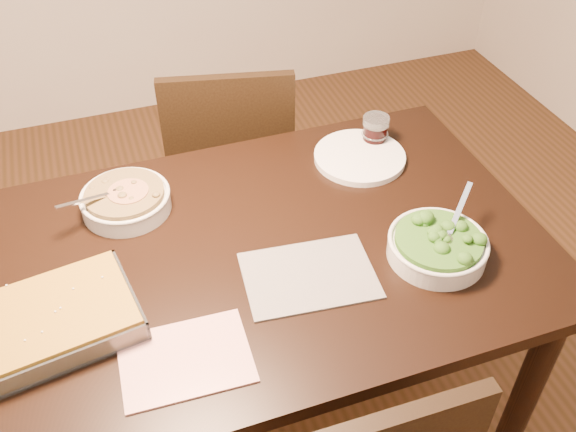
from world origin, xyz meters
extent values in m
plane|color=#3F2712|center=(0.00, 0.00, 0.00)|extent=(4.00, 4.00, 0.00)
cube|color=black|center=(0.00, 0.00, 0.73)|extent=(1.40, 0.90, 0.04)
cube|color=black|center=(0.00, 0.00, 0.66)|extent=(1.26, 0.76, 0.08)
cylinder|color=black|center=(0.62, -0.37, 0.35)|extent=(0.07, 0.07, 0.71)
cylinder|color=black|center=(-0.62, 0.37, 0.35)|extent=(0.07, 0.07, 0.71)
cylinder|color=black|center=(0.62, 0.37, 0.35)|extent=(0.07, 0.07, 0.71)
cube|color=#BB353B|center=(-0.24, -0.26, 0.75)|extent=(0.27, 0.20, 0.01)
cube|color=#222329|center=(0.08, -0.13, 0.75)|extent=(0.32, 0.24, 0.01)
cube|color=white|center=(0.45, 0.31, 0.75)|extent=(0.11, 0.11, 0.00)
cylinder|color=silver|center=(-0.28, 0.25, 0.77)|extent=(0.23, 0.23, 0.04)
torus|color=silver|center=(-0.28, 0.25, 0.80)|extent=(0.23, 0.23, 0.01)
cylinder|color=#372E0F|center=(-0.28, 0.25, 0.80)|extent=(0.20, 0.20, 0.02)
cube|color=silver|center=(-0.34, 0.22, 0.82)|extent=(0.13, 0.08, 0.05)
cylinder|color=maroon|center=(-0.27, 0.25, 0.81)|extent=(0.10, 0.10, 0.00)
cylinder|color=silver|center=(0.39, -0.16, 0.77)|extent=(0.23, 0.23, 0.05)
torus|color=silver|center=(0.39, -0.16, 0.80)|extent=(0.24, 0.24, 0.01)
cylinder|color=#1E4410|center=(0.39, -0.16, 0.80)|extent=(0.21, 0.21, 0.02)
cube|color=silver|center=(0.45, -0.11, 0.82)|extent=(0.12, 0.12, 0.05)
cube|color=silver|center=(-0.48, -0.10, 0.75)|extent=(0.37, 0.30, 0.01)
cube|color=#5F3E0D|center=(-0.48, -0.10, 0.78)|extent=(0.35, 0.28, 0.05)
cube|color=silver|center=(-0.50, 0.02, 0.78)|extent=(0.34, 0.06, 0.05)
cube|color=silver|center=(-0.46, -0.21, 0.78)|extent=(0.34, 0.06, 0.05)
cube|color=silver|center=(-0.31, -0.07, 0.78)|extent=(0.04, 0.25, 0.05)
cylinder|color=black|center=(0.45, 0.31, 0.78)|extent=(0.07, 0.07, 0.06)
cylinder|color=silver|center=(0.45, 0.31, 0.83)|extent=(0.08, 0.08, 0.02)
cylinder|color=white|center=(0.38, 0.25, 0.76)|extent=(0.26, 0.26, 0.02)
cube|color=black|center=(0.13, 0.78, 0.43)|extent=(0.50, 0.50, 0.04)
cylinder|color=black|center=(0.34, 0.92, 0.20)|extent=(0.04, 0.04, 0.41)
cylinder|color=black|center=(0.26, 0.57, 0.20)|extent=(0.04, 0.04, 0.41)
cylinder|color=black|center=(-0.01, 0.99, 0.20)|extent=(0.04, 0.04, 0.41)
cylinder|color=black|center=(-0.09, 0.64, 0.20)|extent=(0.04, 0.04, 0.41)
cube|color=black|center=(0.09, 0.59, 0.67)|extent=(0.42, 0.12, 0.45)
camera|label=1|loc=(-0.30, -1.08, 1.83)|focal=40.00mm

